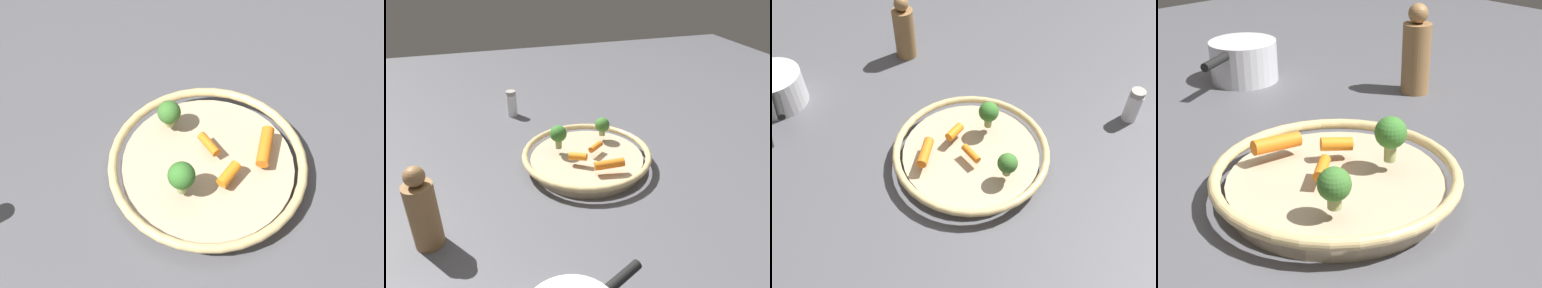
{
  "view_description": "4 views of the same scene",
  "coord_description": "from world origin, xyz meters",
  "views": [
    {
      "loc": [
        -0.02,
        0.47,
        0.69
      ],
      "look_at": [
        0.02,
        -0.0,
        0.08
      ],
      "focal_mm": 47.81,
      "sensor_mm": 36.0,
      "label": 1
    },
    {
      "loc": [
        -0.74,
        0.25,
        0.49
      ],
      "look_at": [
        -0.0,
        0.02,
        0.06
      ],
      "focal_mm": 34.66,
      "sensor_mm": 36.0,
      "label": 2
    },
    {
      "loc": [
        0.0,
        -0.56,
        0.66
      ],
      "look_at": [
        -0.01,
        -0.01,
        0.06
      ],
      "focal_mm": 39.34,
      "sensor_mm": 36.0,
      "label": 3
    },
    {
      "loc": [
        0.45,
        -0.41,
        0.37
      ],
      "look_at": [
        0.0,
        0.02,
        0.06
      ],
      "focal_mm": 52.02,
      "sensor_mm": 36.0,
      "label": 4
    }
  ],
  "objects": [
    {
      "name": "baby_carrot_left",
      "position": [
        -0.03,
        0.03,
        0.05
      ],
      "size": [
        0.04,
        0.05,
        0.02
      ],
      "primitive_type": "cylinder",
      "rotation": [
        1.49,
        0.0,
        5.72
      ],
      "color": "orange",
      "rests_on": "serving_bowl"
    },
    {
      "name": "baby_carrot_back",
      "position": [
        -0.09,
        -0.02,
        0.05
      ],
      "size": [
        0.03,
        0.07,
        0.03
      ],
      "primitive_type": "cylinder",
      "rotation": [
        1.49,
        0.0,
        6.15
      ],
      "color": "orange",
      "rests_on": "serving_bowl"
    },
    {
      "name": "ground_plane",
      "position": [
        0.0,
        0.0,
        0.0
      ],
      "size": [
        2.34,
        2.34,
        0.0
      ],
      "primitive_type": "plane",
      "color": "#4C4C51"
    },
    {
      "name": "baby_carrot_right",
      "position": [
        -0.0,
        -0.02,
        0.05
      ],
      "size": [
        0.04,
        0.04,
        0.02
      ],
      "primitive_type": "cylinder",
      "rotation": [
        1.6,
        0.0,
        0.67
      ],
      "color": "orange",
      "rests_on": "serving_bowl"
    },
    {
      "name": "serving_bowl",
      "position": [
        0.0,
        0.0,
        0.02
      ],
      "size": [
        0.31,
        0.31,
        0.04
      ],
      "color": "tan",
      "rests_on": "ground_plane"
    },
    {
      "name": "pepper_mill",
      "position": [
        -0.17,
        0.36,
        0.07
      ],
      "size": [
        0.05,
        0.05,
        0.16
      ],
      "color": "olive",
      "rests_on": "ground_plane"
    },
    {
      "name": "broccoli_floret_edge",
      "position": [
        0.07,
        -0.06,
        0.07
      ],
      "size": [
        0.04,
        0.04,
        0.05
      ],
      "color": "#9CA466",
      "rests_on": "serving_bowl"
    },
    {
      "name": "salt_shaker",
      "position": [
        0.35,
        0.13,
        0.04
      ],
      "size": [
        0.03,
        0.03,
        0.08
      ],
      "color": "white",
      "rests_on": "ground_plane"
    },
    {
      "name": "broccoli_floret_large",
      "position": [
        0.03,
        0.06,
        0.08
      ],
      "size": [
        0.04,
        0.04,
        0.06
      ],
      "color": "#99A766",
      "rests_on": "serving_bowl"
    }
  ]
}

